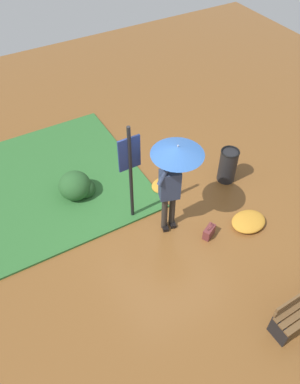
# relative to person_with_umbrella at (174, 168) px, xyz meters

# --- Properties ---
(ground_plane) EXTENTS (18.00, 18.00, 0.00)m
(ground_plane) POSITION_rel_person_with_umbrella_xyz_m (0.01, 0.15, -1.55)
(ground_plane) COLOR brown
(grass_verge) EXTENTS (4.80, 4.00, 0.05)m
(grass_verge) POSITION_rel_person_with_umbrella_xyz_m (-2.19, 2.39, -1.53)
(grass_verge) COLOR #2D662D
(grass_verge) RESTS_ON ground_plane
(person_with_umbrella) EXTENTS (0.96, 0.96, 2.04)m
(person_with_umbrella) POSITION_rel_person_with_umbrella_xyz_m (0.00, 0.00, 0.00)
(person_with_umbrella) COLOR #2D2823
(person_with_umbrella) RESTS_ON ground_plane
(info_sign_post) EXTENTS (0.44, 0.07, 2.30)m
(info_sign_post) POSITION_rel_person_with_umbrella_xyz_m (-0.59, 0.58, -0.11)
(info_sign_post) COLOR black
(info_sign_post) RESTS_ON ground_plane
(handbag) EXTENTS (0.33, 0.26, 0.37)m
(handbag) POSITION_rel_person_with_umbrella_xyz_m (0.49, -0.65, -1.42)
(handbag) COLOR brown
(handbag) RESTS_ON ground_plane
(trash_bin) EXTENTS (0.42, 0.42, 0.83)m
(trash_bin) POSITION_rel_person_with_umbrella_xyz_m (1.80, 0.50, -1.13)
(trash_bin) COLOR black
(trash_bin) RESTS_ON ground_plane
(shrub_cluster) EXTENTS (0.76, 0.69, 0.63)m
(shrub_cluster) POSITION_rel_person_with_umbrella_xyz_m (-1.35, 1.69, -1.26)
(shrub_cluster) COLOR #285628
(shrub_cluster) RESTS_ON ground_plane
(leaf_pile_near_person) EXTENTS (0.66, 0.53, 0.14)m
(leaf_pile_near_person) POSITION_rel_person_with_umbrella_xyz_m (0.46, 0.96, -1.48)
(leaf_pile_near_person) COLOR #C68428
(leaf_pile_near_person) RESTS_ON ground_plane
(leaf_pile_by_bench) EXTENTS (0.74, 0.59, 0.16)m
(leaf_pile_by_bench) POSITION_rel_person_with_umbrella_xyz_m (1.38, -0.81, -1.47)
(leaf_pile_by_bench) COLOR #C68428
(leaf_pile_by_bench) RESTS_ON ground_plane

